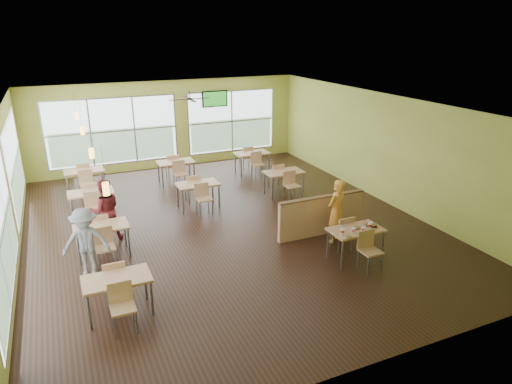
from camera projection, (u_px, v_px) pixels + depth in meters
room at (225, 167)px, 11.70m from camera, size 12.00×12.04×3.20m
window_bays at (104, 154)px, 13.38m from camera, size 9.24×10.24×2.38m
main_table at (356, 234)px, 10.22m from camera, size 1.22×1.52×0.87m
half_wall_divider at (321, 215)px, 11.50m from camera, size 2.40×0.14×1.04m
dining_tables at (171, 188)px, 13.10m from camera, size 6.92×8.72×0.87m
pendant_lights at (87, 141)px, 10.77m from camera, size 0.11×7.31×0.86m
ceiling_fan at (189, 99)px, 13.82m from camera, size 1.25×1.25×0.29m
tv_backwall at (215, 99)px, 17.17m from camera, size 1.00×0.07×0.60m
man_plaid at (336, 211)px, 11.03m from camera, size 0.69×0.58×1.60m
patron_maroon at (105, 210)px, 11.13m from camera, size 0.77×0.60×1.56m
patron_grey at (86, 242)px, 9.55m from camera, size 1.08×0.76×1.51m
cup_blue at (342, 231)px, 9.91m from camera, size 0.10×0.10×0.35m
cup_yellow at (353, 230)px, 9.97m from camera, size 0.08×0.08×0.30m
cup_red_near at (364, 229)px, 10.01m from camera, size 0.09×0.09×0.33m
cup_red_far at (370, 225)px, 10.21m from camera, size 0.10×0.10×0.36m
food_basket at (371, 225)px, 10.30m from camera, size 0.25×0.25×0.06m
ketchup_cup at (376, 227)px, 10.24m from camera, size 0.06×0.06×0.03m
wrapper_left at (349, 237)px, 9.76m from camera, size 0.19×0.18×0.04m
wrapper_mid at (356, 227)px, 10.20m from camera, size 0.21×0.19×0.05m
wrapper_right at (370, 230)px, 10.10m from camera, size 0.18×0.17×0.04m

